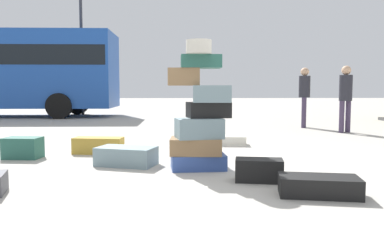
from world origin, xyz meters
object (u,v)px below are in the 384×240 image
(suitcase_black_foreground_far, at_px, (259,170))
(lamp_post, at_px, (81,23))
(suitcase_slate_behind_tower, at_px, (126,156))
(person_tourist_with_camera, at_px, (304,92))
(suitcase_black_left_side, at_px, (319,186))
(suitcase_tower, at_px, (200,117))
(suitcase_tan_white_trunk, at_px, (98,145))
(suitcase_cream_upright_blue, at_px, (229,140))
(suitcase_teal_right_side, at_px, (23,148))
(person_bearded_onlooker, at_px, (346,93))

(suitcase_black_foreground_far, relative_size, lamp_post, 0.09)
(suitcase_slate_behind_tower, bearing_deg, person_tourist_with_camera, 69.05)
(suitcase_black_left_side, bearing_deg, suitcase_tower, 139.26)
(suitcase_tower, bearing_deg, suitcase_tan_white_trunk, 141.04)
(suitcase_black_foreground_far, distance_m, lamp_post, 13.24)
(suitcase_cream_upright_blue, distance_m, suitcase_black_left_side, 3.54)
(suitcase_slate_behind_tower, xyz_separation_m, lamp_post, (-3.07, 10.86, 3.56))
(suitcase_teal_right_side, height_order, person_tourist_with_camera, person_tourist_with_camera)
(suitcase_tan_white_trunk, bearing_deg, suitcase_black_foreground_far, -34.79)
(suitcase_tan_white_trunk, bearing_deg, lamp_post, 112.22)
(suitcase_tower, xyz_separation_m, suitcase_teal_right_side, (-2.60, 0.87, -0.52))
(suitcase_teal_right_side, xyz_separation_m, suitcase_black_left_side, (3.67, -2.24, -0.06))
(person_bearded_onlooker, distance_m, lamp_post, 10.87)
(suitcase_tower, bearing_deg, suitcase_black_foreground_far, -50.54)
(suitcase_tower, relative_size, lamp_post, 0.30)
(suitcase_tan_white_trunk, distance_m, suitcase_black_foreground_far, 2.96)
(suitcase_slate_behind_tower, distance_m, lamp_post, 11.83)
(suitcase_slate_behind_tower, distance_m, person_bearded_onlooker, 6.14)
(suitcase_tower, height_order, suitcase_slate_behind_tower, suitcase_tower)
(suitcase_cream_upright_blue, bearing_deg, person_tourist_with_camera, 57.18)
(suitcase_teal_right_side, relative_size, suitcase_tan_white_trunk, 0.67)
(suitcase_black_foreground_far, bearing_deg, suitcase_slate_behind_tower, 158.67)
(suitcase_black_left_side, bearing_deg, suitcase_teal_right_side, 159.89)
(person_tourist_with_camera, bearing_deg, suitcase_black_left_side, 3.22)
(suitcase_tan_white_trunk, relative_size, suitcase_slate_behind_tower, 1.01)
(suitcase_tower, distance_m, suitcase_teal_right_side, 2.79)
(suitcase_teal_right_side, xyz_separation_m, lamp_post, (-1.46, 10.24, 3.53))
(suitcase_black_left_side, height_order, lamp_post, lamp_post)
(suitcase_cream_upright_blue, relative_size, person_bearded_onlooker, 0.39)
(suitcase_tower, distance_m, suitcase_tan_white_trunk, 2.07)
(suitcase_black_left_side, relative_size, lamp_post, 0.14)
(suitcase_tower, relative_size, person_tourist_with_camera, 1.03)
(suitcase_tower, bearing_deg, suitcase_teal_right_side, 161.56)
(suitcase_black_foreground_far, height_order, person_tourist_with_camera, person_tourist_with_camera)
(suitcase_tower, height_order, suitcase_black_foreground_far, suitcase_tower)
(person_bearded_onlooker, bearing_deg, suitcase_slate_behind_tower, 13.15)
(suitcase_black_left_side, bearing_deg, person_bearded_onlooker, 74.96)
(suitcase_black_foreground_far, relative_size, suitcase_black_left_side, 0.69)
(suitcase_tower, height_order, person_tourist_with_camera, suitcase_tower)
(person_bearded_onlooker, height_order, person_tourist_with_camera, person_tourist_with_camera)
(person_tourist_with_camera, bearing_deg, suitcase_teal_right_side, -31.67)
(suitcase_cream_upright_blue, bearing_deg, suitcase_tower, -102.55)
(suitcase_black_left_side, bearing_deg, person_tourist_with_camera, 83.71)
(suitcase_tan_white_trunk, distance_m, suitcase_cream_upright_blue, 2.42)
(person_bearded_onlooker, bearing_deg, person_tourist_with_camera, -91.38)
(suitcase_tower, relative_size, suitcase_cream_upright_blue, 2.70)
(person_tourist_with_camera, xyz_separation_m, lamp_post, (-7.25, 5.79, 2.72))
(person_tourist_with_camera, bearing_deg, suitcase_tan_white_trunk, -28.65)
(suitcase_teal_right_side, bearing_deg, suitcase_cream_upright_blue, 28.51)
(suitcase_cream_upright_blue, height_order, suitcase_black_foreground_far, suitcase_black_foreground_far)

